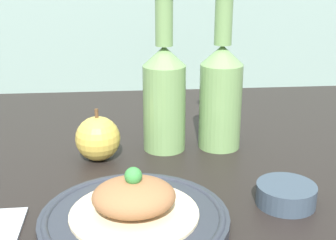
% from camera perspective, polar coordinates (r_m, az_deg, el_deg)
% --- Properties ---
extents(ground_plane, '(1.80, 1.10, 0.04)m').
position_cam_1_polar(ground_plane, '(0.69, 1.57, -9.65)').
color(ground_plane, black).
extents(plate, '(0.23, 0.23, 0.02)m').
position_cam_1_polar(plate, '(0.59, -4.11, -11.87)').
color(plate, '#2D333D').
rests_on(plate, ground_plane).
extents(plated_food, '(0.16, 0.16, 0.06)m').
position_cam_1_polar(plated_food, '(0.57, -4.17, -9.66)').
color(plated_food, beige).
rests_on(plated_food, plate).
extents(cider_bottle_left, '(0.07, 0.07, 0.27)m').
position_cam_1_polar(cider_bottle_left, '(0.78, -0.46, 3.36)').
color(cider_bottle_left, '#729E5B').
rests_on(cider_bottle_left, ground_plane).
extents(cider_bottle_right, '(0.07, 0.07, 0.27)m').
position_cam_1_polar(cider_bottle_right, '(0.79, 6.46, 3.51)').
color(cider_bottle_right, '#729E5B').
rests_on(cider_bottle_right, ground_plane).
extents(apple, '(0.07, 0.07, 0.09)m').
position_cam_1_polar(apple, '(0.76, -8.55, -2.24)').
color(apple, gold).
rests_on(apple, ground_plane).
extents(dipping_bowl, '(0.08, 0.08, 0.03)m').
position_cam_1_polar(dipping_bowl, '(0.65, 14.18, -8.79)').
color(dipping_bowl, '#384756').
rests_on(dipping_bowl, ground_plane).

